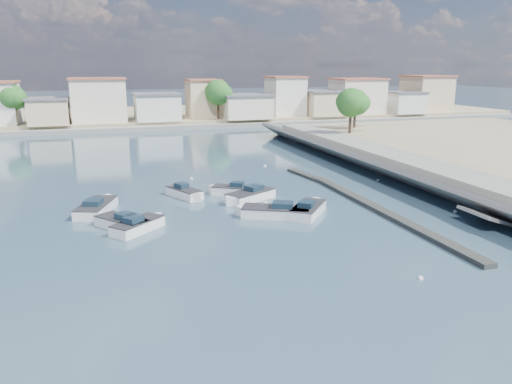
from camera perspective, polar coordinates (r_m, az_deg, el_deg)
ground at (r=68.49m, az=-4.35°, el=4.10°), size 400.00×400.00×0.00m
seawall_walkway at (r=52.46m, az=23.04°, el=0.84°), size 5.00×90.00×1.80m
breakwater at (r=45.83m, az=12.04°, el=-1.09°), size 2.00×31.02×0.35m
far_shore_land at (r=119.22m, az=-10.11°, el=8.60°), size 160.00×40.00×1.40m
far_shore_quay at (r=98.57m, az=-8.49°, el=7.34°), size 160.00×2.50×0.80m
far_town at (r=106.06m, az=-3.28°, el=10.41°), size 113.01×12.80×8.35m
shore_trees at (r=96.88m, az=-3.38°, el=10.81°), size 74.56×38.32×7.92m
motorboat_a at (r=39.54m, az=-15.28°, el=-3.44°), size 4.13×4.61×1.48m
motorboat_b at (r=38.57m, az=-13.14°, el=-3.75°), size 4.31×4.18×1.48m
motorboat_c at (r=40.91m, az=1.87°, el=-2.33°), size 5.96×4.29×1.48m
motorboat_d at (r=45.78m, az=-0.89°, el=-0.51°), size 5.27×4.15×1.48m
motorboat_e at (r=44.44m, az=-17.66°, el=-1.66°), size 3.79×5.95×1.48m
motorboat_f at (r=47.94m, az=-2.87°, el=0.15°), size 4.29×3.40×1.48m
motorboat_g at (r=47.26m, az=-8.04°, el=-0.18°), size 3.18×4.44×1.48m
motorboat_h at (r=41.90m, az=6.07°, el=-2.00°), size 4.50×4.93×1.48m
mooring_buoys at (r=47.84m, az=6.88°, el=-0.37°), size 19.34×34.54×0.34m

